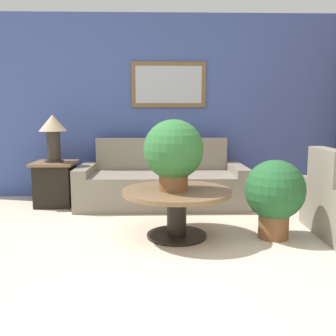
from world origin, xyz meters
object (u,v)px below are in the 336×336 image
table_lamp (53,131)px  potted_plant_floor (275,193)px  potted_plant_on_table (174,152)px  side_table (55,183)px  couch_main (162,184)px  coffee_table (177,203)px

table_lamp → potted_plant_floor: 2.89m
potted_plant_on_table → table_lamp: bearing=138.2°
side_table → potted_plant_floor: (2.48, -1.38, 0.15)m
couch_main → side_table: size_ratio=3.75×
table_lamp → potted_plant_floor: bearing=-29.1°
couch_main → potted_plant_floor: bearing=-52.4°
coffee_table → side_table: bearing=139.3°
side_table → potted_plant_on_table: potted_plant_on_table is taller
side_table → table_lamp: bearing=0.0°
couch_main → coffee_table: couch_main is taller
side_table → table_lamp: table_lamp is taller
table_lamp → side_table: bearing=0.0°
coffee_table → potted_plant_on_table: bearing=-142.1°
potted_plant_on_table → coffee_table: bearing=37.9°
couch_main → potted_plant_floor: couch_main is taller
potted_plant_on_table → potted_plant_floor: bearing=-1.7°
couch_main → potted_plant_on_table: 1.48m
potted_plant_on_table → potted_plant_floor: size_ratio=0.88×
potted_plant_on_table → potted_plant_floor: (0.97, -0.03, -0.40)m
table_lamp → potted_plant_floor: table_lamp is taller
couch_main → potted_plant_floor: size_ratio=2.83×
potted_plant_floor → side_table: bearing=150.9°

